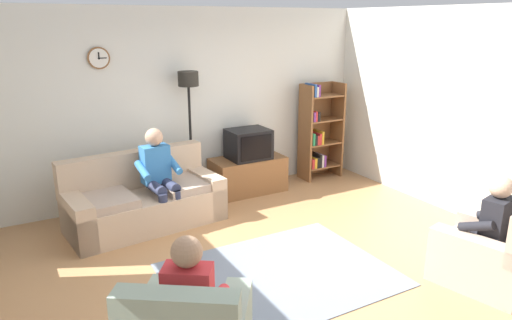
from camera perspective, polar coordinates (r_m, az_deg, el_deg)
name	(u,v)px	position (r m, az deg, el deg)	size (l,w,h in m)	color
ground_plane	(285,268)	(5.09, 3.56, -12.96)	(12.00, 12.00, 0.00)	#B27F51
back_wall_assembly	(188,104)	(6.92, -8.29, 6.74)	(6.20, 0.17, 2.70)	silver
right_wall	(479,116)	(6.56, 25.40, 4.79)	(0.12, 5.80, 2.70)	silver
couch	(144,201)	(6.14, -13.41, -4.88)	(1.98, 1.08, 0.90)	tan
tv_stand	(248,175)	(7.12, -1.00, -1.80)	(1.10, 0.56, 0.53)	brown
tv	(248,144)	(6.97, -0.93, 1.95)	(0.60, 0.49, 0.44)	black
bookshelf	(318,132)	(7.75, 7.52, 3.33)	(0.68, 0.36, 1.57)	brown
floor_lamp	(189,101)	(6.58, -8.11, 7.13)	(0.28, 0.28, 1.85)	black
armchair_near_bookshelf	(490,256)	(5.24, 26.53, -10.36)	(0.99, 1.04, 0.90)	tan
area_rug	(280,275)	(4.97, 2.94, -13.69)	(2.20, 1.70, 0.01)	slate
person_on_couch	(159,172)	(5.96, -11.65, -1.48)	(0.54, 0.57, 1.24)	#3372B2
person_in_left_armchair	(192,297)	(3.53, -7.79, -16.15)	(0.61, 0.64, 1.12)	red
person_in_right_armchair	(486,224)	(5.14, 26.06, -6.94)	(0.57, 0.59, 1.12)	black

